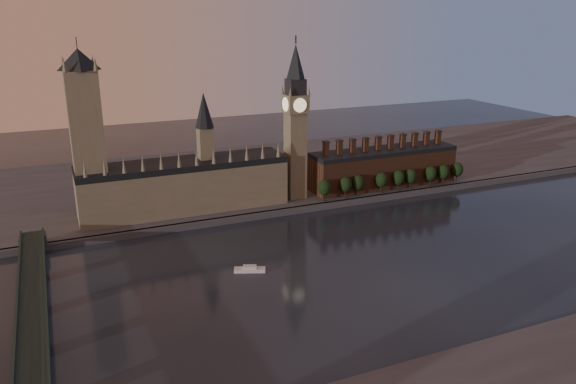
% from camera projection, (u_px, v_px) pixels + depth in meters
% --- Properties ---
extents(ground, '(900.00, 900.00, 0.00)m').
position_uv_depth(ground, '(365.00, 269.00, 286.31)').
color(ground, black).
rests_on(ground, ground).
extents(north_bank, '(900.00, 182.00, 4.00)m').
position_uv_depth(north_bank, '(248.00, 176.00, 441.27)').
color(north_bank, '#4D4D53').
rests_on(north_bank, ground).
extents(palace_of_westminster, '(130.00, 30.30, 74.00)m').
position_uv_depth(palace_of_westminster, '(185.00, 183.00, 355.73)').
color(palace_of_westminster, '#786E55').
rests_on(palace_of_westminster, north_bank).
extents(victoria_tower, '(24.00, 24.00, 108.00)m').
position_uv_depth(victoria_tower, '(86.00, 132.00, 323.33)').
color(victoria_tower, '#786E55').
rests_on(victoria_tower, north_bank).
extents(big_ben, '(15.00, 15.00, 107.00)m').
position_uv_depth(big_ben, '(295.00, 121.00, 368.85)').
color(big_ben, '#786E55').
rests_on(big_ben, north_bank).
extents(chimney_block, '(110.00, 25.00, 37.00)m').
position_uv_depth(chimney_block, '(383.00, 167.00, 407.26)').
color(chimney_block, brown).
rests_on(chimney_block, north_bank).
extents(embankment_tree_0, '(8.60, 8.60, 14.88)m').
position_uv_depth(embankment_tree_0, '(324.00, 188.00, 373.45)').
color(embankment_tree_0, black).
rests_on(embankment_tree_0, north_bank).
extents(embankment_tree_1, '(8.60, 8.60, 14.88)m').
position_uv_depth(embankment_tree_1, '(346.00, 184.00, 380.29)').
color(embankment_tree_1, black).
rests_on(embankment_tree_1, north_bank).
extents(embankment_tree_2, '(8.60, 8.60, 14.88)m').
position_uv_depth(embankment_tree_2, '(358.00, 183.00, 384.50)').
color(embankment_tree_2, black).
rests_on(embankment_tree_2, north_bank).
extents(embankment_tree_3, '(8.60, 8.60, 14.88)m').
position_uv_depth(embankment_tree_3, '(382.00, 180.00, 390.98)').
color(embankment_tree_3, black).
rests_on(embankment_tree_3, north_bank).
extents(embankment_tree_4, '(8.60, 8.60, 14.88)m').
position_uv_depth(embankment_tree_4, '(398.00, 178.00, 396.06)').
color(embankment_tree_4, black).
rests_on(embankment_tree_4, north_bank).
extents(embankment_tree_5, '(8.60, 8.60, 14.88)m').
position_uv_depth(embankment_tree_5, '(411.00, 176.00, 399.71)').
color(embankment_tree_5, black).
rests_on(embankment_tree_5, north_bank).
extents(embankment_tree_6, '(8.60, 8.60, 14.88)m').
position_uv_depth(embankment_tree_6, '(431.00, 173.00, 406.47)').
color(embankment_tree_6, black).
rests_on(embankment_tree_6, north_bank).
extents(embankment_tree_7, '(8.60, 8.60, 14.88)m').
position_uv_depth(embankment_tree_7, '(443.00, 172.00, 409.97)').
color(embankment_tree_7, black).
rests_on(embankment_tree_7, north_bank).
extents(embankment_tree_8, '(8.60, 8.60, 14.88)m').
position_uv_depth(embankment_tree_8, '(457.00, 170.00, 416.18)').
color(embankment_tree_8, black).
rests_on(embankment_tree_8, north_bank).
extents(westminster_bridge, '(14.00, 200.00, 11.55)m').
position_uv_depth(westminster_bridge, '(33.00, 322.00, 223.01)').
color(westminster_bridge, '#1B2B26').
rests_on(westminster_bridge, ground).
extents(river_boat, '(16.28, 10.04, 3.15)m').
position_uv_depth(river_boat, '(250.00, 269.00, 282.86)').
color(river_boat, silver).
rests_on(river_boat, ground).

